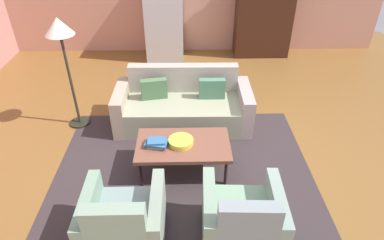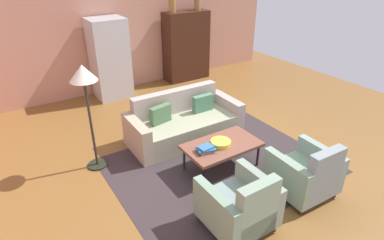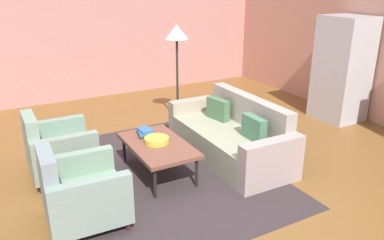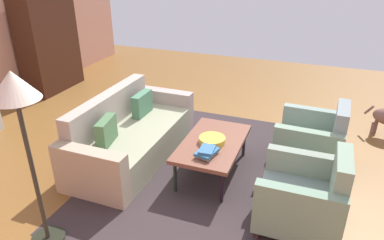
{
  "view_description": "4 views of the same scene",
  "coord_description": "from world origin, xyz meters",
  "views": [
    {
      "loc": [
        -0.23,
        -3.65,
        3.08
      ],
      "look_at": [
        -0.15,
        -0.17,
        0.73
      ],
      "focal_mm": 31.23,
      "sensor_mm": 36.0,
      "label": 1
    },
    {
      "loc": [
        -2.99,
        -3.65,
        3.11
      ],
      "look_at": [
        -0.42,
        0.34,
        0.64
      ],
      "focal_mm": 30.03,
      "sensor_mm": 36.0,
      "label": 2
    },
    {
      "loc": [
        3.91,
        -2.1,
        2.44
      ],
      "look_at": [
        -0.18,
        0.17,
        0.71
      ],
      "focal_mm": 35.83,
      "sensor_mm": 36.0,
      "label": 3
    },
    {
      "loc": [
        -3.91,
        -1.39,
        2.56
      ],
      "look_at": [
        -0.34,
        -0.05,
        0.72
      ],
      "focal_mm": 33.32,
      "sensor_mm": 36.0,
      "label": 4
    }
  ],
  "objects": [
    {
      "name": "coffee_table",
      "position": [
        -0.27,
        -0.29,
        0.41
      ],
      "size": [
        1.2,
        0.7,
        0.44
      ],
      "color": "black",
      "rests_on": "ground"
    },
    {
      "name": "wall_left",
      "position": [
        -4.21,
        0.0,
        1.4
      ],
      "size": [
        0.12,
        7.9,
        2.8
      ],
      "primitive_type": "cube",
      "color": "tan",
      "rests_on": "ground"
    },
    {
      "name": "book_stack",
      "position": [
        -0.6,
        -0.33,
        0.49
      ],
      "size": [
        0.31,
        0.24,
        0.09
      ],
      "color": "beige",
      "rests_on": "coffee_table"
    },
    {
      "name": "floor_lamp",
      "position": [
        -1.94,
        0.85,
        1.44
      ],
      "size": [
        0.4,
        0.4,
        1.72
      ],
      "color": "black",
      "rests_on": "ground"
    },
    {
      "name": "couch",
      "position": [
        -0.26,
        0.89,
        0.29
      ],
      "size": [
        2.11,
        0.92,
        0.86
      ],
      "rotation": [
        0.0,
        0.0,
        3.13
      ],
      "color": "gray",
      "rests_on": "ground"
    },
    {
      "name": "armchair_right",
      "position": [
        0.33,
        -1.46,
        0.34
      ],
      "size": [
        0.83,
        0.83,
        0.88
      ],
      "rotation": [
        0.0,
        0.0,
        -0.04
      ],
      "color": "#2E2416",
      "rests_on": "ground"
    },
    {
      "name": "area_rug",
      "position": [
        -0.27,
        -0.24,
        0.0
      ],
      "size": [
        3.4,
        2.6,
        0.01
      ],
      "primitive_type": "cube",
      "color": "#332A2C",
      "rests_on": "ground"
    },
    {
      "name": "armchair_left",
      "position": [
        -0.87,
        -1.46,
        0.34
      ],
      "size": [
        0.8,
        0.8,
        0.88
      ],
      "rotation": [
        0.0,
        0.0,
        -0.0
      ],
      "color": "#371E23",
      "rests_on": "ground"
    },
    {
      "name": "refrigerator",
      "position": [
        -0.66,
        3.5,
        0.93
      ],
      "size": [
        0.8,
        0.73,
        1.85
      ],
      "color": "#B7BABF",
      "rests_on": "ground"
    },
    {
      "name": "ground_plane",
      "position": [
        0.0,
        0.0,
        0.0
      ],
      "size": [
        10.11,
        10.11,
        0.0
      ],
      "primitive_type": "plane",
      "color": "brown"
    },
    {
      "name": "fruit_bowl",
      "position": [
        -0.29,
        -0.29,
        0.48
      ],
      "size": [
        0.32,
        0.32,
        0.07
      ],
      "primitive_type": "cylinder",
      "color": "gold",
      "rests_on": "coffee_table"
    }
  ]
}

